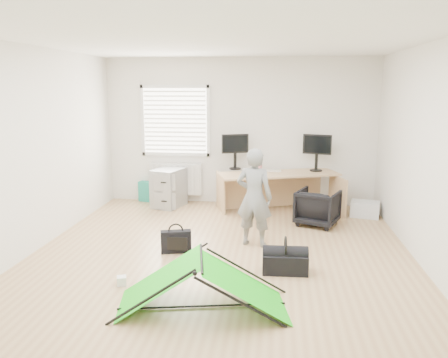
# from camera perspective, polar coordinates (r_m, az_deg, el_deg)

# --- Properties ---
(ground) EXTENTS (5.50, 5.50, 0.00)m
(ground) POSITION_cam_1_polar(r_m,az_deg,el_deg) (5.78, -0.48, -10.07)
(ground) COLOR tan
(ground) RESTS_ON ground
(back_wall) EXTENTS (5.00, 0.02, 2.70)m
(back_wall) POSITION_cam_1_polar(r_m,az_deg,el_deg) (8.14, 2.00, 6.15)
(back_wall) COLOR silver
(back_wall) RESTS_ON ground
(window) EXTENTS (1.20, 0.06, 1.20)m
(window) POSITION_cam_1_polar(r_m,az_deg,el_deg) (8.27, -6.39, 7.56)
(window) COLOR silver
(window) RESTS_ON back_wall
(radiator) EXTENTS (1.00, 0.12, 0.60)m
(radiator) POSITION_cam_1_polar(r_m,az_deg,el_deg) (8.39, -6.28, 0.03)
(radiator) COLOR silver
(radiator) RESTS_ON back_wall
(desk) EXTENTS (2.17, 1.31, 0.70)m
(desk) POSITION_cam_1_polar(r_m,az_deg,el_deg) (7.71, 7.08, -1.79)
(desk) COLOR tan
(desk) RESTS_ON ground
(filing_cabinet) EXTENTS (0.62, 0.71, 0.70)m
(filing_cabinet) POSITION_cam_1_polar(r_m,az_deg,el_deg) (8.09, -7.22, -1.15)
(filing_cabinet) COLOR gray
(filing_cabinet) RESTS_ON ground
(monitor_left) EXTENTS (0.50, 0.27, 0.47)m
(monitor_left) POSITION_cam_1_polar(r_m,az_deg,el_deg) (7.90, 1.46, 2.97)
(monitor_left) COLOR black
(monitor_left) RESTS_ON desk
(monitor_right) EXTENTS (0.51, 0.25, 0.48)m
(monitor_right) POSITION_cam_1_polar(r_m,az_deg,el_deg) (7.90, 11.99, 2.74)
(monitor_right) COLOR black
(monitor_right) RESTS_ON desk
(keyboard) EXTENTS (0.44, 0.18, 0.02)m
(keyboard) POSITION_cam_1_polar(r_m,az_deg,el_deg) (7.78, 5.89, 1.08)
(keyboard) COLOR beige
(keyboard) RESTS_ON desk
(thermos) EXTENTS (0.09, 0.09, 0.24)m
(thermos) POSITION_cam_1_polar(r_m,az_deg,el_deg) (7.75, 4.76, 1.90)
(thermos) COLOR #B66567
(thermos) RESTS_ON desk
(office_chair) EXTENTS (0.80, 0.81, 0.57)m
(office_chair) POSITION_cam_1_polar(r_m,az_deg,el_deg) (7.13, 12.13, -3.66)
(office_chair) COLOR black
(office_chair) RESTS_ON ground
(person) EXTENTS (0.55, 0.42, 1.37)m
(person) POSITION_cam_1_polar(r_m,az_deg,el_deg) (6.00, 3.97, -2.41)
(person) COLOR slate
(person) RESTS_ON ground
(kite) EXTENTS (1.79, 1.05, 0.52)m
(kite) POSITION_cam_1_polar(r_m,az_deg,el_deg) (4.45, -2.92, -13.44)
(kite) COLOR #17C813
(kite) RESTS_ON ground
(storage_crate) EXTENTS (0.53, 0.43, 0.26)m
(storage_crate) POSITION_cam_1_polar(r_m,az_deg,el_deg) (7.83, 17.93, -3.76)
(storage_crate) COLOR silver
(storage_crate) RESTS_ON ground
(tote_bag) EXTENTS (0.35, 0.22, 0.39)m
(tote_bag) POSITION_cam_1_polar(r_m,az_deg,el_deg) (8.55, -9.98, -1.62)
(tote_bag) COLOR teal
(tote_bag) RESTS_ON ground
(laptop_bag) EXTENTS (0.42, 0.23, 0.30)m
(laptop_bag) POSITION_cam_1_polar(r_m,az_deg,el_deg) (5.90, -6.29, -8.12)
(laptop_bag) COLOR black
(laptop_bag) RESTS_ON ground
(white_box) EXTENTS (0.13, 0.13, 0.10)m
(white_box) POSITION_cam_1_polar(r_m,az_deg,el_deg) (5.12, -13.22, -12.81)
(white_box) COLOR silver
(white_box) RESTS_ON ground
(duffel_bag) EXTENTS (0.54, 0.29, 0.23)m
(duffel_bag) POSITION_cam_1_polar(r_m,az_deg,el_deg) (5.33, 7.97, -10.82)
(duffel_bag) COLOR black
(duffel_bag) RESTS_ON ground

